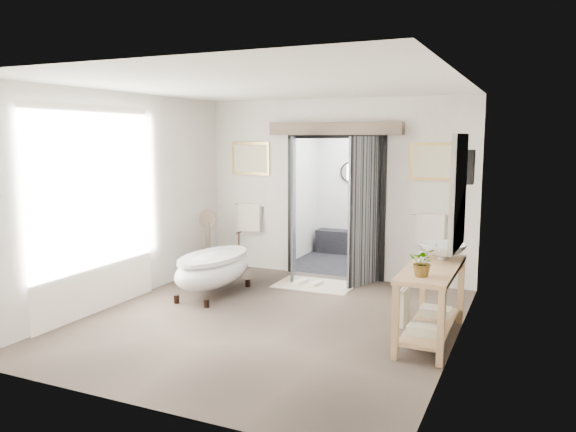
% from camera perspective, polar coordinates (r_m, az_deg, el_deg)
% --- Properties ---
extents(ground_plane, '(5.00, 5.00, 0.00)m').
position_cam_1_polar(ground_plane, '(7.19, -2.00, -10.54)').
color(ground_plane, brown).
extents(room_shell, '(4.52, 5.02, 2.91)m').
position_cam_1_polar(room_shell, '(6.73, -2.82, 4.36)').
color(room_shell, silver).
rests_on(room_shell, ground_plane).
extents(shower_room, '(2.22, 2.01, 2.51)m').
position_cam_1_polar(shower_room, '(10.63, 7.52, 0.49)').
color(shower_room, black).
rests_on(shower_room, ground_plane).
extents(back_wall_dressing, '(3.82, 0.78, 2.52)m').
position_cam_1_polar(back_wall_dressing, '(8.98, 4.50, 3.38)').
color(back_wall_dressing, black).
rests_on(back_wall_dressing, ground_plane).
extents(clawfoot_tub, '(0.74, 1.66, 0.81)m').
position_cam_1_polar(clawfoot_tub, '(8.27, -7.57, -5.26)').
color(clawfoot_tub, black).
rests_on(clawfoot_tub, ground_plane).
extents(vanity, '(0.57, 1.60, 0.85)m').
position_cam_1_polar(vanity, '(6.59, 14.13, -7.92)').
color(vanity, tan).
rests_on(vanity, ground_plane).
extents(pedestal_mirror, '(0.32, 0.21, 1.10)m').
position_cam_1_polar(pedestal_mirror, '(9.53, -8.11, -3.03)').
color(pedestal_mirror, brown).
rests_on(pedestal_mirror, ground_plane).
extents(rug, '(1.21, 0.82, 0.01)m').
position_cam_1_polar(rug, '(8.80, 2.80, -6.99)').
color(rug, beige).
rests_on(rug, ground_plane).
extents(slippers, '(0.41, 0.29, 0.05)m').
position_cam_1_polar(slippers, '(8.79, 2.10, -6.78)').
color(slippers, white).
rests_on(slippers, rug).
extents(basin, '(0.69, 0.69, 0.19)m').
position_cam_1_polar(basin, '(6.90, 15.48, -3.50)').
color(basin, white).
rests_on(basin, vanity).
extents(plant, '(0.30, 0.27, 0.31)m').
position_cam_1_polar(plant, '(5.99, 13.57, -4.55)').
color(plant, gray).
rests_on(plant, vanity).
extents(soap_bottle_a, '(0.10, 0.10, 0.19)m').
position_cam_1_polar(soap_bottle_a, '(6.60, 13.49, -3.91)').
color(soap_bottle_a, gray).
rests_on(soap_bottle_a, vanity).
extents(soap_bottle_b, '(0.14, 0.14, 0.16)m').
position_cam_1_polar(soap_bottle_b, '(7.06, 14.77, -3.32)').
color(soap_bottle_b, gray).
rests_on(soap_bottle_b, vanity).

